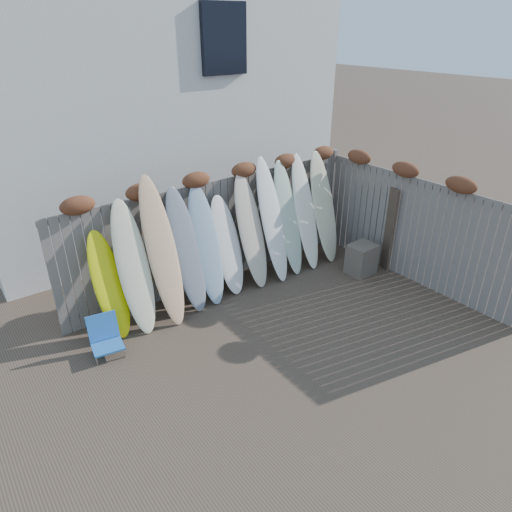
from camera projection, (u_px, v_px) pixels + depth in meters
ground at (302, 339)px, 7.24m from camera, size 80.00×80.00×0.00m
back_fence at (220, 223)px, 8.43m from camera, size 6.05×0.28×2.24m
right_fence at (415, 224)px, 8.50m from camera, size 0.28×4.40×2.24m
house at (137, 84)px, 10.66m from camera, size 8.50×5.50×6.33m
beach_chair at (105, 336)px, 6.86m from camera, size 0.51×0.54×0.59m
wooden_crate at (362, 259)px, 9.03m from camera, size 0.53×0.45×0.61m
lattice_panel at (379, 222)px, 9.33m from camera, size 0.48×1.06×1.70m
surfboard_0 at (109, 285)px, 7.06m from camera, size 0.54×0.66×1.71m
surfboard_1 at (134, 268)px, 7.13m from camera, size 0.54×0.77×2.12m
surfboard_2 at (162, 252)px, 7.31m from camera, size 0.50×0.84×2.41m
surfboard_3 at (186, 251)px, 7.68m from camera, size 0.57×0.78×2.12m
surfboard_4 at (206, 246)px, 7.90m from camera, size 0.55×0.76×2.07m
surfboard_5 at (227, 246)px, 8.22m from camera, size 0.58×0.67×1.79m
surfboard_6 at (251, 231)px, 8.40m from camera, size 0.56×0.77×2.10m
surfboard_7 at (272, 221)px, 8.58m from camera, size 0.50×0.83×2.32m
surfboard_8 at (288, 219)px, 8.85m from camera, size 0.48×0.77×2.18m
surfboard_9 at (305, 213)px, 9.05m from camera, size 0.48×0.79×2.24m
surfboard_10 at (324, 208)px, 9.32m from camera, size 0.55×0.78×2.22m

